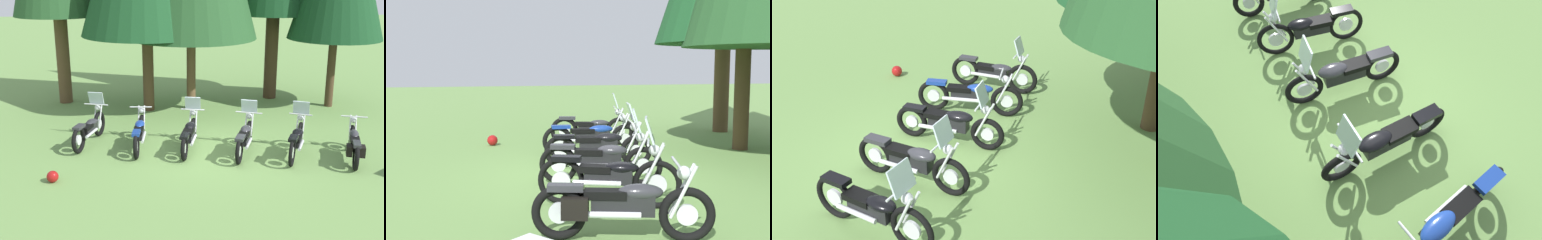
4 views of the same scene
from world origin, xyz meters
TOP-DOWN VIEW (x-y plane):
  - ground_plane at (0.00, 0.00)m, footprint 80.00×80.00m
  - motorcycle_1 at (-2.05, 0.53)m, footprint 0.64×2.36m
  - motorcycle_2 at (-0.67, 0.31)m, footprint 0.77×2.24m
  - motorcycle_3 at (0.80, -0.08)m, footprint 0.96×2.13m
  - motorcycle_4 at (2.15, -0.35)m, footprint 0.98×2.06m

SIDE VIEW (x-z plane):
  - ground_plane at x=0.00m, z-range 0.00..0.00m
  - motorcycle_1 at x=-2.05m, z-range -0.05..0.96m
  - motorcycle_2 at x=-0.67m, z-range -0.21..1.14m
  - motorcycle_3 at x=0.80m, z-range -0.21..1.15m
  - motorcycle_4 at x=2.15m, z-range -0.21..1.17m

